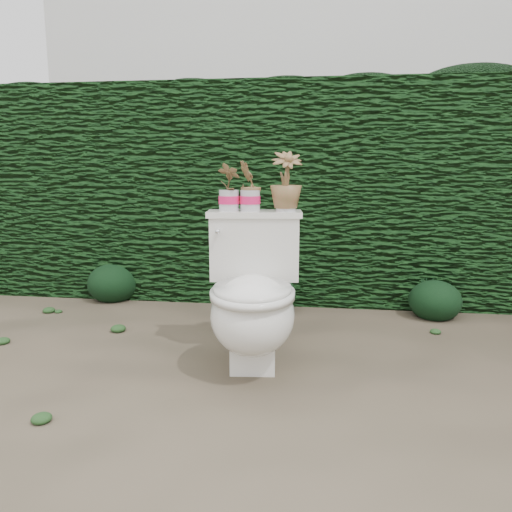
# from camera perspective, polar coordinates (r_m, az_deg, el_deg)

# --- Properties ---
(ground) EXTENTS (60.00, 60.00, 0.00)m
(ground) POSITION_cam_1_polar(r_m,az_deg,el_deg) (2.64, -0.85, -12.26)
(ground) COLOR #6B5E49
(ground) RESTS_ON ground
(hedge) EXTENTS (8.00, 1.00, 1.60)m
(hedge) POSITION_cam_1_polar(r_m,az_deg,el_deg) (4.03, 2.58, 7.29)
(hedge) COLOR #174115
(hedge) RESTS_ON ground
(house_wall) EXTENTS (8.00, 3.50, 4.00)m
(house_wall) POSITION_cam_1_polar(r_m,az_deg,el_deg) (8.47, 9.78, 16.90)
(house_wall) COLOR silver
(house_wall) RESTS_ON ground
(toilet) EXTENTS (0.53, 0.72, 0.78)m
(toilet) POSITION_cam_1_polar(r_m,az_deg,el_deg) (2.50, -0.34, -4.97)
(toilet) COLOR white
(toilet) RESTS_ON ground
(potted_plant_left) EXTENTS (0.15, 0.13, 0.24)m
(potted_plant_left) POSITION_cam_1_polar(r_m,az_deg,el_deg) (2.66, -3.13, 7.72)
(potted_plant_left) COLOR #2F7E27
(potted_plant_left) RESTS_ON toilet
(potted_plant_center) EXTENTS (0.13, 0.15, 0.25)m
(potted_plant_center) POSITION_cam_1_polar(r_m,az_deg,el_deg) (2.65, -0.68, 7.87)
(potted_plant_center) COLOR #2F7E27
(potted_plant_center) RESTS_ON toilet
(potted_plant_right) EXTENTS (0.21, 0.21, 0.30)m
(potted_plant_right) POSITION_cam_1_polar(r_m,az_deg,el_deg) (2.65, 3.45, 8.38)
(potted_plant_right) COLOR #2F7E27
(potted_plant_right) RESTS_ON toilet
(liriope_clump_1) EXTENTS (0.38, 0.38, 0.31)m
(liriope_clump_1) POSITION_cam_1_polar(r_m,az_deg,el_deg) (3.97, -16.04, -2.59)
(liriope_clump_1) COLOR black
(liriope_clump_1) RESTS_ON ground
(liriope_clump_2) EXTENTS (0.36, 0.36, 0.29)m
(liriope_clump_2) POSITION_cam_1_polar(r_m,az_deg,el_deg) (3.54, 1.66, -3.88)
(liriope_clump_2) COLOR black
(liriope_clump_2) RESTS_ON ground
(liriope_clump_3) EXTENTS (0.35, 0.35, 0.28)m
(liriope_clump_3) POSITION_cam_1_polar(r_m,az_deg,el_deg) (3.59, 19.80, -4.39)
(liriope_clump_3) COLOR black
(liriope_clump_3) RESTS_ON ground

